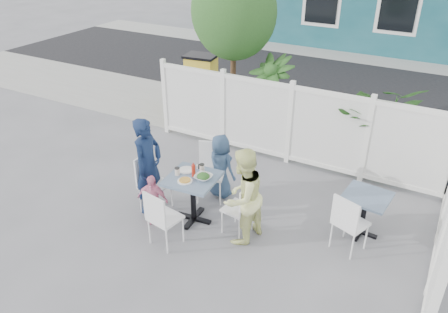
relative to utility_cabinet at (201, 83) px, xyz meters
The scene contains 29 objects.
ground 4.96m from the utility_cabinet, 54.47° to the right, with size 80.00×80.00×0.00m, color slate.
near_sidewalk 2.94m from the utility_cabinet, ahead, with size 24.00×2.60×0.01m, color gray.
street 4.56m from the utility_cabinet, 50.78° to the left, with size 24.00×5.00×0.01m, color black.
far_sidewalk 7.22m from the utility_cabinet, 66.60° to the left, with size 24.00×1.60×0.01m, color gray.
fence_back 3.36m from the utility_cabinet, 28.42° to the right, with size 5.86×0.08×1.60m.
fence_right 6.77m from the utility_cabinet, 30.14° to the right, with size 0.08×3.66×1.60m.
tree 2.41m from the utility_cabinet, 29.13° to the right, with size 1.80×1.62×3.59m.
utility_cabinet is the anchor object (origin of this frame).
potted_shrub_a 2.41m from the utility_cabinet, 22.10° to the right, with size 1.05×1.05×1.87m, color #23481B.
potted_shrub_b 4.46m from the utility_cabinet, 12.98° to the right, with size 1.58×1.37×1.76m, color #23481B.
main_table 4.73m from the utility_cabinet, 60.24° to the right, with size 0.81×0.81×0.80m.
spare_table 5.73m from the utility_cabinet, 33.34° to the right, with size 0.72×0.72×0.69m.
chair_left 4.44m from the utility_cabinet, 69.33° to the right, with size 0.43×0.45×0.97m.
chair_right 5.15m from the utility_cabinet, 51.92° to the right, with size 0.44×0.45×0.88m.
chair_back 4.05m from the utility_cabinet, 56.28° to the right, with size 0.58×0.57×1.00m.
chair_near 5.37m from the utility_cabinet, 64.83° to the right, with size 0.48×0.47×0.92m.
chair_spare 5.94m from the utility_cabinet, 38.25° to the right, with size 0.54×0.53×0.93m.
man 4.46m from the utility_cabinet, 69.51° to the right, with size 0.59×0.39×1.63m, color #112040.
woman 5.26m from the utility_cabinet, 52.08° to the right, with size 0.73×0.57×1.51m, color #E3EE4C.
boy 4.03m from the utility_cabinet, 53.96° to the right, with size 0.56×0.36×1.14m, color navy.
toddler 4.83m from the utility_cabinet, 67.72° to the right, with size 0.51×0.21×0.86m, color pink.
plate_main 4.85m from the utility_cabinet, 61.49° to the right, with size 0.23×0.23×0.01m, color white.
plate_side 4.53m from the utility_cabinet, 61.59° to the right, with size 0.24×0.24×0.02m, color white.
salad_bowl 4.79m from the utility_cabinet, 58.20° to the right, with size 0.26×0.26×0.06m, color white.
coffee_cup_a 4.66m from the utility_cabinet, 63.10° to the right, with size 0.08×0.08×0.11m, color beige.
coffee_cup_b 4.56m from the utility_cabinet, 58.42° to the right, with size 0.08×0.08×0.11m, color beige.
ketchup_bottle 4.70m from the utility_cabinet, 59.99° to the right, with size 0.06×0.06×0.20m, color #A92213.
salt_shaker 4.48m from the utility_cabinet, 59.37° to the right, with size 0.03×0.03×0.07m, color white.
pepper_shaker 4.47m from the utility_cabinet, 58.98° to the right, with size 0.03×0.03×0.07m, color black.
Camera 1 is at (2.66, -4.86, 4.29)m, focal length 35.00 mm.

